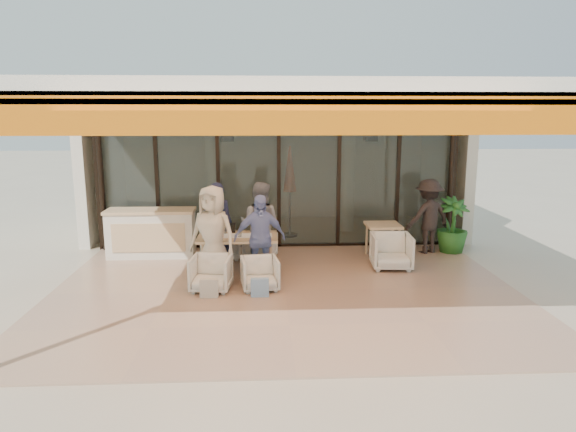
# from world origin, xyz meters

# --- Properties ---
(ground) EXTENTS (70.00, 70.00, 0.00)m
(ground) POSITION_xyz_m (0.00, 0.00, 0.00)
(ground) COLOR #C6B293
(ground) RESTS_ON ground
(terrace_floor) EXTENTS (8.00, 6.00, 0.01)m
(terrace_floor) POSITION_xyz_m (0.00, 0.00, 0.01)
(terrace_floor) COLOR #A57F65
(terrace_floor) RESTS_ON ground
(terrace_structure) EXTENTS (8.00, 6.00, 3.40)m
(terrace_structure) POSITION_xyz_m (0.00, -0.26, 3.25)
(terrace_structure) COLOR silver
(terrace_structure) RESTS_ON ground
(glass_storefront) EXTENTS (8.08, 0.10, 3.20)m
(glass_storefront) POSITION_xyz_m (0.00, 3.00, 1.60)
(glass_storefront) COLOR #9EADA3
(glass_storefront) RESTS_ON ground
(interior_block) EXTENTS (9.05, 3.62, 3.52)m
(interior_block) POSITION_xyz_m (0.01, 5.31, 2.23)
(interior_block) COLOR silver
(interior_block) RESTS_ON ground
(host_counter) EXTENTS (1.85, 0.65, 1.04)m
(host_counter) POSITION_xyz_m (-2.73, 2.30, 0.53)
(host_counter) COLOR silver
(host_counter) RESTS_ON ground
(dining_table) EXTENTS (1.50, 0.90, 0.93)m
(dining_table) POSITION_xyz_m (-0.86, 1.06, 0.69)
(dining_table) COLOR #D7B183
(dining_table) RESTS_ON ground
(chair_far_left) EXTENTS (0.87, 0.84, 0.70)m
(chair_far_left) POSITION_xyz_m (-1.27, 2.01, 0.35)
(chair_far_left) COLOR white
(chair_far_left) RESTS_ON ground
(chair_far_right) EXTENTS (0.75, 0.72, 0.62)m
(chair_far_right) POSITION_xyz_m (-0.43, 2.01, 0.31)
(chair_far_right) COLOR white
(chair_far_right) RESTS_ON ground
(chair_near_left) EXTENTS (0.73, 0.69, 0.68)m
(chair_near_left) POSITION_xyz_m (-1.27, 0.11, 0.34)
(chair_near_left) COLOR white
(chair_near_left) RESTS_ON ground
(chair_near_right) EXTENTS (0.69, 0.66, 0.64)m
(chair_near_right) POSITION_xyz_m (-0.43, 0.11, 0.32)
(chair_near_right) COLOR white
(chair_near_right) RESTS_ON ground
(diner_navy) EXTENTS (0.64, 0.43, 1.72)m
(diner_navy) POSITION_xyz_m (-1.27, 1.51, 0.86)
(diner_navy) COLOR #171932
(diner_navy) RESTS_ON ground
(diner_grey) EXTENTS (0.99, 0.87, 1.71)m
(diner_grey) POSITION_xyz_m (-0.43, 1.51, 0.86)
(diner_grey) COLOR slate
(diner_grey) RESTS_ON ground
(diner_cream) EXTENTS (1.01, 0.84, 1.77)m
(diner_cream) POSITION_xyz_m (-1.27, 0.61, 0.89)
(diner_cream) COLOR beige
(diner_cream) RESTS_ON ground
(diner_periwinkle) EXTENTS (1.00, 0.55, 1.61)m
(diner_periwinkle) POSITION_xyz_m (-0.43, 0.61, 0.80)
(diner_periwinkle) COLOR #7D89D1
(diner_periwinkle) RESTS_ON ground
(tote_bag_cream) EXTENTS (0.30, 0.10, 0.34)m
(tote_bag_cream) POSITION_xyz_m (-1.27, -0.29, 0.17)
(tote_bag_cream) COLOR silver
(tote_bag_cream) RESTS_ON ground
(tote_bag_blue) EXTENTS (0.30, 0.10, 0.34)m
(tote_bag_blue) POSITION_xyz_m (-0.43, -0.29, 0.17)
(tote_bag_blue) COLOR #99BFD8
(tote_bag_blue) RESTS_ON ground
(side_table) EXTENTS (0.70, 0.70, 0.74)m
(side_table) POSITION_xyz_m (2.15, 1.97, 0.64)
(side_table) COLOR #D7B183
(side_table) RESTS_ON ground
(side_chair) EXTENTS (0.81, 0.76, 0.78)m
(side_chair) POSITION_xyz_m (2.15, 1.22, 0.39)
(side_chair) COLOR white
(side_chair) RESTS_ON ground
(standing_woman) EXTENTS (1.20, 0.91, 1.64)m
(standing_woman) POSITION_xyz_m (3.22, 2.31, 0.82)
(standing_woman) COLOR black
(standing_woman) RESTS_ON ground
(potted_palm) EXTENTS (0.82, 0.82, 1.24)m
(potted_palm) POSITION_xyz_m (3.77, 2.33, 0.62)
(potted_palm) COLOR #1E5919
(potted_palm) RESTS_ON ground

